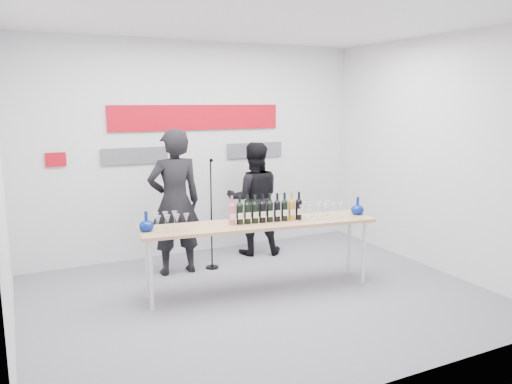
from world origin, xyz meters
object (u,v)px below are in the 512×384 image
(presenter_right, at_px, (254,199))
(mic_stand, at_px, (212,235))
(presenter_left, at_px, (175,202))
(tasting_table, at_px, (260,228))

(presenter_right, distance_m, mic_stand, 0.93)
(presenter_left, height_order, mic_stand, presenter_left)
(mic_stand, bearing_deg, tasting_table, -78.74)
(mic_stand, bearing_deg, presenter_left, 174.33)
(tasting_table, xyz_separation_m, mic_stand, (-0.22, 0.97, -0.31))
(presenter_left, distance_m, presenter_right, 1.31)
(tasting_table, height_order, presenter_left, presenter_left)
(tasting_table, bearing_deg, mic_stand, 110.35)
(presenter_right, bearing_deg, mic_stand, 43.53)
(tasting_table, height_order, mic_stand, mic_stand)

